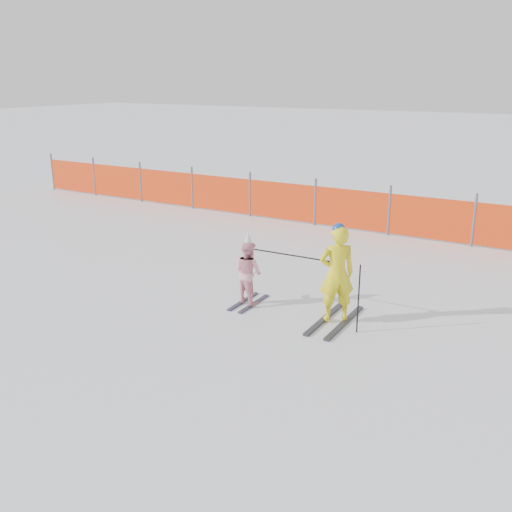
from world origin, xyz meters
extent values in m
plane|color=white|center=(0.00, 0.00, 0.00)|extent=(120.00, 120.00, 0.00)
cube|color=black|center=(1.11, 0.83, 0.02)|extent=(0.09, 1.48, 0.04)
cube|color=black|center=(1.45, 0.83, 0.02)|extent=(0.09, 1.48, 0.04)
imported|color=yellow|center=(1.28, 0.83, 0.82)|extent=(0.68, 0.64, 1.56)
sphere|color=navy|center=(1.28, 0.83, 1.54)|extent=(0.21, 0.21, 0.21)
cube|color=black|center=(-0.44, 0.80, 0.01)|extent=(0.09, 0.94, 0.03)
cube|color=black|center=(-0.22, 0.80, 0.01)|extent=(0.09, 0.94, 0.03)
imported|color=#FFA6B8|center=(-0.33, 0.80, 0.58)|extent=(0.63, 0.56, 1.10)
cone|color=silver|center=(-0.33, 0.80, 1.16)|extent=(0.19, 0.19, 0.24)
cylinder|color=black|center=(1.73, 0.63, 0.55)|extent=(0.02, 0.02, 1.10)
cylinder|color=black|center=(0.47, 0.82, 1.00)|extent=(1.36, 0.05, 0.02)
cylinder|color=#595960|center=(-11.63, 6.42, 0.62)|extent=(0.06, 0.06, 1.25)
cylinder|color=#595960|center=(-9.63, 6.42, 0.62)|extent=(0.06, 0.06, 1.25)
cylinder|color=#595960|center=(-7.63, 6.42, 0.62)|extent=(0.06, 0.06, 1.25)
cylinder|color=#595960|center=(-5.63, 6.42, 0.62)|extent=(0.06, 0.06, 1.25)
cylinder|color=#595960|center=(-3.63, 6.42, 0.62)|extent=(0.06, 0.06, 1.25)
cylinder|color=#595960|center=(-1.63, 6.42, 0.62)|extent=(0.06, 0.06, 1.25)
cylinder|color=#595960|center=(0.37, 6.42, 0.62)|extent=(0.06, 0.06, 1.25)
cylinder|color=#595960|center=(2.37, 6.42, 0.62)|extent=(0.06, 0.06, 1.25)
cube|color=#ED3A0C|center=(-3.18, 6.42, 0.55)|extent=(16.91, 0.03, 1.00)
camera|label=1|loc=(4.43, -7.12, 3.77)|focal=40.00mm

